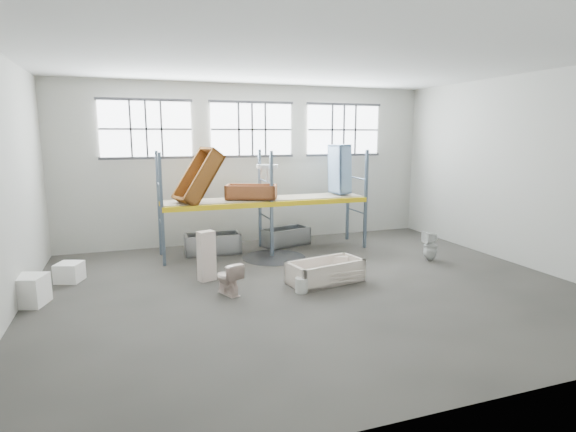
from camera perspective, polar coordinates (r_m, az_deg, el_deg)
name	(u,v)px	position (r m, az deg, el deg)	size (l,w,h in m)	color
floor	(310,289)	(10.63, 2.72, -9.07)	(12.00, 10.00, 0.10)	#4A4640
ceiling	(312,57)	(10.17, 2.97, 19.21)	(12.00, 10.00, 0.10)	silver
wall_back	(252,164)	(14.87, -4.57, 6.45)	(12.00, 0.10, 5.00)	#B0B0A3
wall_front	(473,216)	(5.77, 22.12, -0.02)	(12.00, 0.10, 5.00)	#A4A498
wall_right	(524,171)	(13.57, 27.33, 5.02)	(0.10, 10.00, 5.00)	#9C9B90
window_left	(146,129)	(14.25, -17.26, 10.31)	(2.60, 0.04, 1.60)	white
window_mid	(252,129)	(14.73, -4.52, 10.70)	(2.60, 0.04, 1.60)	white
window_right	(343,130)	(15.86, 6.92, 10.62)	(2.60, 0.04, 1.60)	white
rack_upright_la	(162,210)	(12.37, -15.45, 0.72)	(0.08, 0.08, 3.00)	slate
rack_upright_lb	(159,204)	(13.56, -15.81, 1.50)	(0.08, 0.08, 3.00)	slate
rack_upright_ma	(272,204)	(12.92, -2.06, 1.47)	(0.08, 0.08, 3.00)	slate
rack_upright_mb	(260,199)	(14.05, -3.52, 2.16)	(0.08, 0.08, 3.00)	slate
rack_upright_ra	(366,199)	(14.09, 9.67, 2.05)	(0.08, 0.08, 3.00)	slate
rack_upright_rb	(348,195)	(15.14, 7.48, 2.66)	(0.08, 0.08, 3.00)	slate
rack_beam_front	(272,204)	(12.92, -2.06, 1.47)	(6.00, 0.10, 0.14)	yellow
rack_beam_back	(260,199)	(14.05, -3.52, 2.16)	(6.00, 0.10, 0.14)	yellow
shelf_deck	(265,199)	(13.47, -2.82, 2.16)	(5.90, 1.10, 0.03)	gray
wet_patch	(274,257)	(13.04, -1.76, -5.18)	(1.80, 1.80, 0.00)	black
bathtub_beige	(325,271)	(10.89, 4.69, -6.90)	(1.76, 0.83, 0.52)	beige
cistern_spare	(340,263)	(11.51, 6.45, -5.89)	(0.40, 0.19, 0.38)	silver
sink_in_tub	(319,272)	(11.18, 3.92, -6.98)	(0.44, 0.44, 0.15)	beige
toilet_beige	(228,278)	(10.12, -7.47, -7.68)	(0.41, 0.71, 0.73)	beige
cistern_tall	(207,256)	(11.06, -10.12, -4.93)	(0.39, 0.25, 1.20)	silver
toilet_white	(430,246)	(13.24, 17.32, -3.59)	(0.37, 0.38, 0.82)	white
steel_tub_left	(213,244)	(13.60, -9.38, -3.40)	(1.59, 0.74, 0.58)	#AFB3B8
steel_tub_right	(286,237)	(14.41, -0.31, -2.58)	(1.49, 0.70, 0.55)	#A4A8AC
rust_tub_flat	(251,192)	(13.20, -4.60, 3.03)	(1.43, 0.67, 0.40)	#98522E
rust_tub_tilted	(198,177)	(12.83, -11.11, 4.80)	(1.65, 0.78, 0.47)	#8B4D0F
sink_on_shelf	(267,182)	(13.22, -2.59, 4.26)	(0.62, 0.48, 0.55)	silver
blue_tub_upright	(340,169)	(14.28, 6.44, 5.85)	(1.49, 0.70, 0.42)	#7DA2CF
bucket	(302,285)	(10.21, 1.70, -8.61)	(0.28, 0.28, 0.33)	silver
carton_near	(27,290)	(10.85, -29.79, -8.05)	(0.72, 0.61, 0.61)	white
carton_far	(70,272)	(12.09, -25.58, -6.33)	(0.54, 0.54, 0.45)	white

